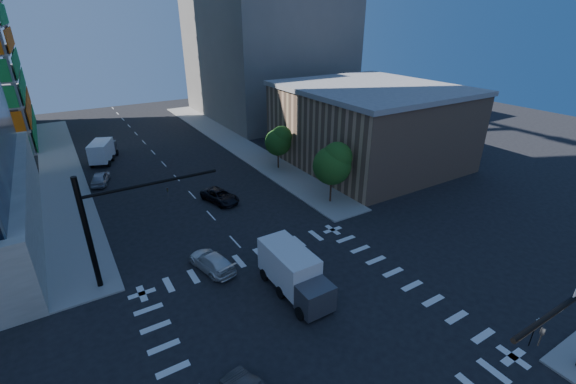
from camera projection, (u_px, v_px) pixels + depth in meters
ground at (309, 322)px, 26.19m from camera, size 160.00×160.00×0.00m
road_markings at (309, 322)px, 26.18m from camera, size 20.00×20.00×0.01m
sidewalk_ne at (234, 142)px, 63.05m from camera, size 5.00×60.00×0.15m
sidewalk_nw at (61, 172)px, 51.15m from camera, size 5.00×60.00×0.15m
commercial_building at (369, 125)px, 52.89m from camera, size 20.50×22.50×10.60m
bg_building_ne at (265, 43)px, 75.75m from camera, size 24.00×30.00×28.00m
signal_mast_nw at (108, 219)px, 28.02m from camera, size 10.20×0.40×9.00m
tree_south at (334, 163)px, 41.00m from camera, size 4.16×4.16×6.82m
tree_north at (279, 140)px, 50.72m from camera, size 3.54×3.52×5.78m
no_parking_sign at (534, 329)px, 23.74m from camera, size 0.30×0.06×2.20m
car_nb_far at (220, 196)px, 42.84m from camera, size 3.52×5.37×1.37m
car_sb_near at (212, 262)px, 31.40m from camera, size 3.03×5.22×1.42m
car_sb_mid at (100, 178)px, 47.40m from camera, size 3.02×4.78×1.52m
box_truck_near at (296, 277)px, 28.27m from camera, size 2.73×6.37×3.34m
box_truck_far at (104, 152)px, 54.66m from camera, size 4.54×6.40×3.09m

